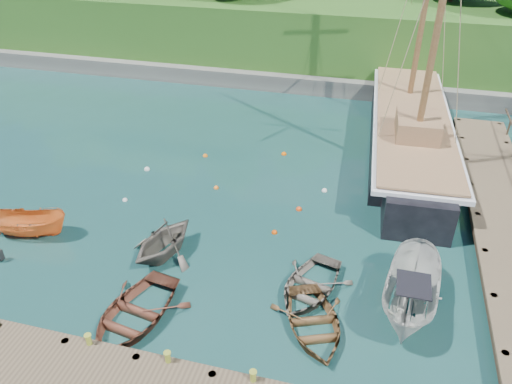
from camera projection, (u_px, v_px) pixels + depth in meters
ground at (239, 281)px, 21.28m from camera, size 160.00×160.00×0.00m
dock_east at (505, 220)px, 24.31m from camera, size 3.20×24.00×1.10m
bollard_0 at (93, 355)px, 17.97m from camera, size 0.26×0.26×0.45m
bollard_1 at (170, 373)px, 17.32m from camera, size 0.26×0.26×0.45m
rowboat_0 at (134, 320)px, 19.38m from camera, size 4.07×5.17×0.97m
rowboat_1 at (165, 254)px, 22.80m from camera, size 4.04×4.38×1.91m
rowboat_2 at (313, 329)px, 19.00m from camera, size 4.24×4.87×0.84m
rowboat_3 at (309, 291)px, 20.74m from camera, size 3.91×4.72×0.84m
motorboat_orange at (31, 235)px, 24.01m from camera, size 4.11×2.18×1.51m
cabin_boat_white at (408, 311)px, 19.78m from camera, size 2.76×5.74×2.13m
schooner at (409, 135)px, 31.01m from camera, size 5.48×25.90×18.69m
mooring_buoy_0 at (125, 201)px, 26.60m from camera, size 0.28×0.28×0.28m
mooring_buoy_1 at (216, 188)px, 27.64m from camera, size 0.29×0.29×0.29m
mooring_buoy_2 at (299, 210)px, 25.86m from camera, size 0.32×0.32×0.32m
mooring_buoy_3 at (324, 191)px, 27.39m from camera, size 0.31×0.31×0.31m
mooring_buoy_4 at (205, 156)px, 30.83m from camera, size 0.30×0.30×0.30m
mooring_buoy_5 at (284, 154)px, 31.03m from camera, size 0.32×0.32×0.32m
mooring_buoy_6 at (147, 170)px, 29.40m from camera, size 0.34×0.34×0.34m
mooring_buoy_7 at (274, 233)px, 24.16m from camera, size 0.28×0.28×0.28m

